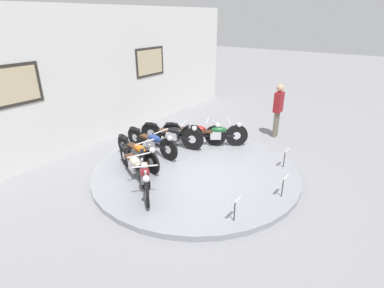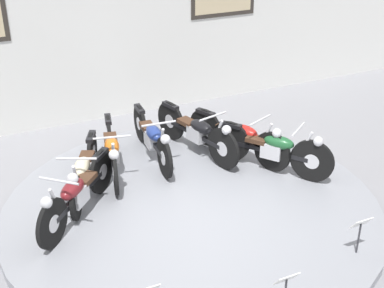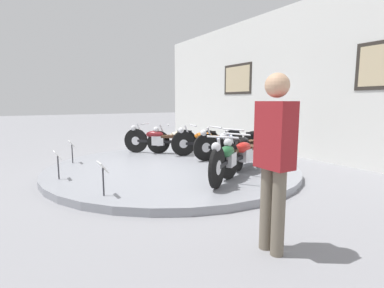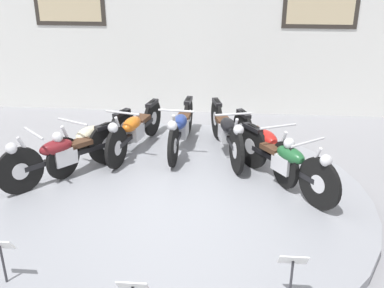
# 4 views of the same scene
# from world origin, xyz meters

# --- Properties ---
(ground_plane) EXTENTS (60.00, 60.00, 0.00)m
(ground_plane) POSITION_xyz_m (0.00, 0.00, 0.00)
(ground_plane) COLOR gray
(display_platform) EXTENTS (5.29, 5.29, 0.13)m
(display_platform) POSITION_xyz_m (0.00, 0.00, 0.06)
(display_platform) COLOR gray
(display_platform) RESTS_ON ground_plane
(back_wall) EXTENTS (14.00, 0.22, 4.07)m
(back_wall) POSITION_xyz_m (0.00, 3.77, 2.04)
(back_wall) COLOR silver
(back_wall) RESTS_ON ground_plane
(motorcycle_maroon) EXTENTS (1.39, 1.51, 0.80)m
(motorcycle_maroon) POSITION_xyz_m (-1.52, 0.33, 0.52)
(motorcycle_maroon) COLOR black
(motorcycle_maroon) RESTS_ON display_platform
(motorcycle_cream) EXTENTS (0.86, 1.80, 0.78)m
(motorcycle_cream) POSITION_xyz_m (-1.27, 0.92, 0.50)
(motorcycle_cream) COLOR black
(motorcycle_cream) RESTS_ON display_platform
(motorcycle_orange) EXTENTS (0.62, 1.93, 0.79)m
(motorcycle_orange) POSITION_xyz_m (-0.72, 1.34, 0.51)
(motorcycle_orange) COLOR black
(motorcycle_orange) RESTS_ON display_platform
(motorcycle_blue) EXTENTS (0.54, 1.98, 0.79)m
(motorcycle_blue) POSITION_xyz_m (-0.00, 1.50, 0.51)
(motorcycle_blue) COLOR black
(motorcycle_blue) RESTS_ON display_platform
(motorcycle_black) EXTENTS (0.64, 1.98, 0.81)m
(motorcycle_black) POSITION_xyz_m (0.72, 1.35, 0.53)
(motorcycle_black) COLOR black
(motorcycle_black) RESTS_ON display_platform
(motorcycle_red) EXTENTS (0.84, 1.85, 0.80)m
(motorcycle_red) POSITION_xyz_m (1.27, 0.92, 0.52)
(motorcycle_red) COLOR black
(motorcycle_red) RESTS_ON display_platform
(motorcycle_green) EXTENTS (1.22, 1.68, 0.81)m
(motorcycle_green) POSITION_xyz_m (1.52, 0.33, 0.53)
(motorcycle_green) COLOR black
(motorcycle_green) RESTS_ON display_platform
(info_placard_front_left) EXTENTS (0.26, 0.11, 0.51)m
(info_placard_front_left) POSITION_xyz_m (-1.36, -1.85, 0.50)
(info_placard_front_left) COLOR #333338
(info_placard_front_left) RESTS_ON display_platform
(info_placard_front_centre) EXTENTS (0.26, 0.11, 0.51)m
(info_placard_front_centre) POSITION_xyz_m (0.00, -2.29, 0.50)
(info_placard_front_centre) COLOR #333338
(info_placard_front_centre) RESTS_ON display_platform
(info_placard_front_right) EXTENTS (0.26, 0.11, 0.51)m
(info_placard_front_right) POSITION_xyz_m (1.36, -1.85, 0.50)
(info_placard_front_right) COLOR #333338
(info_placard_front_right) RESTS_ON display_platform
(visitor_standing) EXTENTS (0.36, 0.23, 1.78)m
(visitor_standing) POSITION_xyz_m (3.63, -0.75, 1.02)
(visitor_standing) COLOR #6B6051
(visitor_standing) RESTS_ON ground_plane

